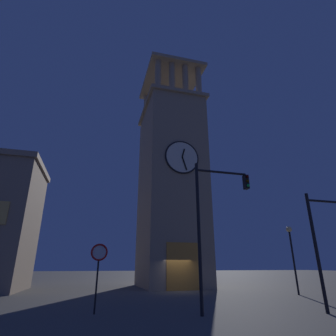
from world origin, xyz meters
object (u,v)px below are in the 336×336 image
Objects in this scene: street_lamp at (291,246)px; no_horn_sign at (99,258)px; traffic_signal_near at (332,230)px; traffic_signal_mid at (214,211)px; clocktower at (171,184)px.

street_lamp is 15.38m from no_horn_sign.
street_lamp is 1.66× the size of no_horn_sign.
traffic_signal_near is 8.00m from street_lamp.
traffic_signal_near is at bearing 65.09° from street_lamp.
traffic_signal_mid is 5.88m from no_horn_sign.
no_horn_sign is (7.62, 14.49, -8.44)m from clocktower.
no_horn_sign is (5.22, -1.64, -2.15)m from traffic_signal_mid.
street_lamp is at bearing -114.91° from traffic_signal_near.
clocktower is 5.59× the size of street_lamp.
clocktower is 4.01× the size of traffic_signal_mid.
no_horn_sign is at bearing 17.99° from street_lamp.
street_lamp is (-9.37, -6.38, -1.03)m from traffic_signal_mid.
traffic_signal_near is 1.11× the size of street_lamp.
traffic_signal_near is at bearing 171.76° from traffic_signal_mid.
clocktower reaches higher than traffic_signal_mid.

